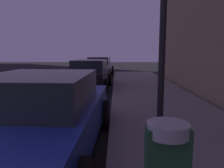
% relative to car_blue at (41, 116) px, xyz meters
% --- Properties ---
extents(car_blue, '(2.26, 4.61, 1.43)m').
position_rel_car_blue_xyz_m(car_blue, '(0.00, 0.00, 0.00)').
color(car_blue, navy).
rests_on(car_blue, ground).
extents(car_black, '(2.09, 4.09, 1.43)m').
position_rel_car_blue_xyz_m(car_black, '(0.00, 6.99, 0.01)').
color(car_black, black).
rests_on(car_black, ground).
extents(car_silver, '(2.18, 4.60, 1.43)m').
position_rel_car_blue_xyz_m(car_silver, '(0.00, 13.36, 0.01)').
color(car_silver, '#B7B7BF').
rests_on(car_silver, ground).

